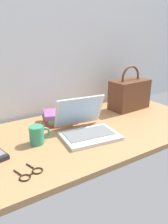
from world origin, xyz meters
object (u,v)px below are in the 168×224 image
object	(u,v)px
laptop	(86,127)
coffee_mug	(37,135)
eyeglasses	(31,174)
handbag	(129,94)
book_stack	(60,117)

from	to	relation	value
laptop	coffee_mug	bearing A→B (deg)	171.48
eyeglasses	handbag	xyz separation A→B (m)	(0.94, 0.42, 0.11)
coffee_mug	eyeglasses	bearing A→B (deg)	-117.70
eyeglasses	handbag	bearing A→B (deg)	23.83
coffee_mug	handbag	xyz separation A→B (m)	(0.81, 0.17, 0.07)
book_stack	laptop	bearing A→B (deg)	-79.29
coffee_mug	eyeglasses	xyz separation A→B (m)	(-0.13, -0.25, -0.05)
laptop	handbag	distance (m)	0.58
handbag	book_stack	size ratio (longest dim) A/B	1.35
coffee_mug	handbag	distance (m)	0.83
eyeglasses	coffee_mug	bearing A→B (deg)	62.30
coffee_mug	handbag	world-z (taller)	handbag
eyeglasses	handbag	size ratio (longest dim) A/B	0.38
coffee_mug	book_stack	xyz separation A→B (m)	(0.23, 0.20, -0.01)
coffee_mug	book_stack	bearing A→B (deg)	40.42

